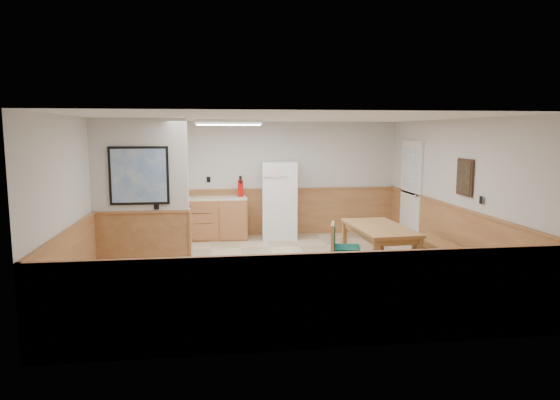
{
  "coord_description": "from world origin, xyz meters",
  "views": [
    {
      "loc": [
        -1.09,
        -7.92,
        2.29
      ],
      "look_at": [
        0.02,
        0.4,
        1.13
      ],
      "focal_mm": 32.0,
      "sensor_mm": 36.0,
      "label": 1
    }
  ],
  "objects": [
    {
      "name": "ceiling",
      "position": [
        0.0,
        0.0,
        2.5
      ],
      "size": [
        6.0,
        6.0,
        0.02
      ],
      "primitive_type": "cube",
      "color": "white",
      "rests_on": "back_wall"
    },
    {
      "name": "partition_wall",
      "position": [
        -2.25,
        0.19,
        1.23
      ],
      "size": [
        1.5,
        0.2,
        2.5
      ],
      "color": "silver",
      "rests_on": "ground"
    },
    {
      "name": "soap_bottle",
      "position": [
        -2.06,
        2.63,
        1.01
      ],
      "size": [
        0.09,
        0.09,
        0.23
      ],
      "primitive_type": "cylinder",
      "rotation": [
        0.0,
        0.0,
        -0.32
      ],
      "color": "#198B29",
      "rests_on": "kitchen_counter"
    },
    {
      "name": "ground",
      "position": [
        0.0,
        0.0,
        0.0
      ],
      "size": [
        6.0,
        6.0,
        0.0
      ],
      "primitive_type": "plane",
      "color": "#CDB493",
      "rests_on": "ground"
    },
    {
      "name": "kitchen_counter",
      "position": [
        -1.21,
        2.68,
        0.46
      ],
      "size": [
        2.2,
        0.61,
        1.0
      ],
      "color": "#A8633B",
      "rests_on": "ground"
    },
    {
      "name": "left_wall",
      "position": [
        -3.0,
        0.0,
        1.25
      ],
      "size": [
        0.02,
        6.0,
        2.5
      ],
      "primitive_type": "cube",
      "color": "silver",
      "rests_on": "ground"
    },
    {
      "name": "dining_table",
      "position": [
        1.59,
        -0.19,
        0.65
      ],
      "size": [
        0.89,
        1.68,
        0.75
      ],
      "rotation": [
        0.0,
        0.0,
        0.04
      ],
      "color": "#A26A3B",
      "rests_on": "ground"
    },
    {
      "name": "wainscot_left",
      "position": [
        -2.98,
        0.0,
        0.5
      ],
      "size": [
        0.04,
        6.0,
        1.0
      ],
      "primitive_type": "cube",
      "color": "#B38047",
      "rests_on": "ground"
    },
    {
      "name": "refrigerator",
      "position": [
        0.3,
        2.63,
        0.83
      ],
      "size": [
        0.77,
        0.75,
        1.65
      ],
      "rotation": [
        0.0,
        0.0,
        -0.07
      ],
      "color": "white",
      "rests_on": "ground"
    },
    {
      "name": "back_wall",
      "position": [
        0.0,
        3.0,
        1.25
      ],
      "size": [
        6.0,
        0.02,
        2.5
      ],
      "primitive_type": "cube",
      "color": "silver",
      "rests_on": "ground"
    },
    {
      "name": "kitchen_window",
      "position": [
        -2.1,
        2.98,
        1.55
      ],
      "size": [
        0.8,
        0.04,
        1.0
      ],
      "color": "silver",
      "rests_on": "back_wall"
    },
    {
      "name": "right_wall",
      "position": [
        3.0,
        0.0,
        1.25
      ],
      "size": [
        0.02,
        6.0,
        2.5
      ],
      "primitive_type": "cube",
      "color": "silver",
      "rests_on": "ground"
    },
    {
      "name": "fire_extinguisher",
      "position": [
        -0.52,
        2.71,
        1.1
      ],
      "size": [
        0.11,
        0.11,
        0.45
      ],
      "rotation": [
        0.0,
        0.0,
        -0.01
      ],
      "color": "red",
      "rests_on": "kitchen_counter"
    },
    {
      "name": "dining_bench",
      "position": [
        2.65,
        -0.24,
        0.35
      ],
      "size": [
        0.38,
        1.73,
        0.45
      ],
      "rotation": [
        0.0,
        0.0,
        -0.0
      ],
      "color": "#A26A3B",
      "rests_on": "ground"
    },
    {
      "name": "wall_painting",
      "position": [
        2.97,
        -0.3,
        1.55
      ],
      "size": [
        0.04,
        0.5,
        0.6
      ],
      "color": "#382116",
      "rests_on": "right_wall"
    },
    {
      "name": "wainscot_back",
      "position": [
        0.0,
        2.98,
        0.5
      ],
      "size": [
        6.0,
        0.04,
        1.0
      ],
      "primitive_type": "cube",
      "color": "#B38047",
      "rests_on": "ground"
    },
    {
      "name": "wainscot_right",
      "position": [
        2.98,
        0.0,
        0.5
      ],
      "size": [
        0.04,
        6.0,
        1.0
      ],
      "primitive_type": "cube",
      "color": "#B38047",
      "rests_on": "ground"
    },
    {
      "name": "fluorescent_fixture",
      "position": [
        -0.8,
        1.3,
        2.45
      ],
      "size": [
        1.2,
        0.3,
        0.09
      ],
      "color": "silver",
      "rests_on": "ceiling"
    },
    {
      "name": "dining_chair",
      "position": [
        0.87,
        -0.39,
        0.49
      ],
      "size": [
        0.74,
        0.59,
        0.85
      ],
      "rotation": [
        0.0,
        0.0,
        -0.25
      ],
      "color": "#A26A3B",
      "rests_on": "ground"
    },
    {
      "name": "exterior_door",
      "position": [
        2.96,
        1.9,
        1.05
      ],
      "size": [
        0.07,
        1.02,
        2.15
      ],
      "color": "silver",
      "rests_on": "ground"
    }
  ]
}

